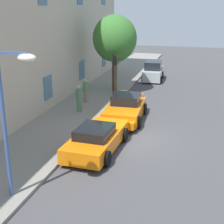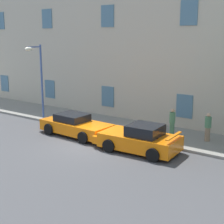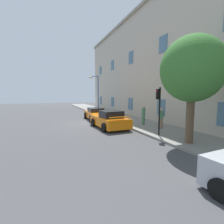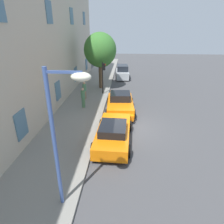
{
  "view_description": "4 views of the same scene",
  "coord_description": "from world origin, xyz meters",
  "px_view_note": "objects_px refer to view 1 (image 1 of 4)",
  "views": [
    {
      "loc": [
        -15.55,
        -3.42,
        6.68
      ],
      "look_at": [
        1.39,
        1.35,
        0.89
      ],
      "focal_mm": 52.97,
      "sensor_mm": 36.0,
      "label": 1
    },
    {
      "loc": [
        11.58,
        -13.62,
        5.94
      ],
      "look_at": [
        0.25,
        2.05,
        1.59
      ],
      "focal_mm": 53.87,
      "sensor_mm": 36.0,
      "label": 2
    },
    {
      "loc": [
        15.85,
        -4.07,
        2.85
      ],
      "look_at": [
        2.06,
        1.47,
        1.24
      ],
      "focal_mm": 26.79,
      "sensor_mm": 36.0,
      "label": 3
    },
    {
      "loc": [
        -12.06,
        0.52,
        6.44
      ],
      "look_at": [
        0.43,
        1.43,
        0.97
      ],
      "focal_mm": 31.58,
      "sensor_mm": 36.0,
      "label": 4
    }
  ],
  "objects_px": {
    "traffic_light": "(114,68)",
    "pedestrian_strolling": "(86,90)",
    "street_lamp": "(13,98)",
    "hatchback_parked": "(153,71)",
    "pedestrian_admiring": "(79,98)",
    "sportscar_yellow_flank": "(125,110)",
    "sportscar_red_lead": "(99,137)",
    "tree_near_kerb": "(115,39)"
  },
  "relations": [
    {
      "from": "sportscar_red_lead",
      "to": "tree_near_kerb",
      "type": "xyz_separation_m",
      "value": [
        10.67,
        2.12,
        3.55
      ]
    },
    {
      "from": "traffic_light",
      "to": "pedestrian_strolling",
      "type": "relative_size",
      "value": 1.93
    },
    {
      "from": "hatchback_parked",
      "to": "pedestrian_admiring",
      "type": "distance_m",
      "value": 11.27
    },
    {
      "from": "tree_near_kerb",
      "to": "pedestrian_admiring",
      "type": "bearing_deg",
      "value": 172.65
    },
    {
      "from": "traffic_light",
      "to": "pedestrian_strolling",
      "type": "distance_m",
      "value": 2.69
    },
    {
      "from": "hatchback_parked",
      "to": "pedestrian_admiring",
      "type": "relative_size",
      "value": 2.19
    },
    {
      "from": "traffic_light",
      "to": "pedestrian_strolling",
      "type": "xyz_separation_m",
      "value": [
        -1.72,
        1.59,
        -1.33
      ]
    },
    {
      "from": "sportscar_yellow_flank",
      "to": "hatchback_parked",
      "type": "distance_m",
      "value": 11.35
    },
    {
      "from": "traffic_light",
      "to": "pedestrian_admiring",
      "type": "bearing_deg",
      "value": 161.12
    },
    {
      "from": "sportscar_yellow_flank",
      "to": "street_lamp",
      "type": "relative_size",
      "value": 0.87
    },
    {
      "from": "hatchback_parked",
      "to": "pedestrian_strolling",
      "type": "distance_m",
      "value": 9.4
    },
    {
      "from": "sportscar_yellow_flank",
      "to": "pedestrian_admiring",
      "type": "distance_m",
      "value": 3.16
    },
    {
      "from": "pedestrian_admiring",
      "to": "pedestrian_strolling",
      "type": "height_order",
      "value": "pedestrian_admiring"
    },
    {
      "from": "hatchback_parked",
      "to": "pedestrian_admiring",
      "type": "xyz_separation_m",
      "value": [
        -10.86,
        3.0,
        0.2
      ]
    },
    {
      "from": "sportscar_yellow_flank",
      "to": "hatchback_parked",
      "type": "xyz_separation_m",
      "value": [
        11.35,
        0.1,
        0.16
      ]
    },
    {
      "from": "sportscar_red_lead",
      "to": "street_lamp",
      "type": "height_order",
      "value": "street_lamp"
    },
    {
      "from": "hatchback_parked",
      "to": "street_lamp",
      "type": "xyz_separation_m",
      "value": [
        -20.62,
        1.38,
        3.0
      ]
    },
    {
      "from": "street_lamp",
      "to": "tree_near_kerb",
      "type": "bearing_deg",
      "value": 3.19
    },
    {
      "from": "pedestrian_admiring",
      "to": "pedestrian_strolling",
      "type": "relative_size",
      "value": 1.03
    },
    {
      "from": "sportscar_red_lead",
      "to": "traffic_light",
      "type": "relative_size",
      "value": 1.61
    },
    {
      "from": "sportscar_yellow_flank",
      "to": "street_lamp",
      "type": "xyz_separation_m",
      "value": [
        -9.28,
        1.48,
        3.16
      ]
    },
    {
      "from": "tree_near_kerb",
      "to": "sportscar_red_lead",
      "type": "bearing_deg",
      "value": -168.78
    },
    {
      "from": "hatchback_parked",
      "to": "tree_near_kerb",
      "type": "bearing_deg",
      "value": 155.89
    },
    {
      "from": "pedestrian_strolling",
      "to": "sportscar_yellow_flank",
      "type": "bearing_deg",
      "value": -126.78
    },
    {
      "from": "sportscar_yellow_flank",
      "to": "pedestrian_strolling",
      "type": "bearing_deg",
      "value": 53.22
    },
    {
      "from": "sportscar_yellow_flank",
      "to": "traffic_light",
      "type": "xyz_separation_m",
      "value": [
        4.26,
        1.81,
        1.66
      ]
    },
    {
      "from": "hatchback_parked",
      "to": "traffic_light",
      "type": "height_order",
      "value": "traffic_light"
    },
    {
      "from": "traffic_light",
      "to": "hatchback_parked",
      "type": "bearing_deg",
      "value": -13.59
    },
    {
      "from": "traffic_light",
      "to": "tree_near_kerb",
      "type": "bearing_deg",
      "value": 14.74
    },
    {
      "from": "pedestrian_strolling",
      "to": "hatchback_parked",
      "type": "bearing_deg",
      "value": -20.58
    },
    {
      "from": "street_lamp",
      "to": "hatchback_parked",
      "type": "bearing_deg",
      "value": -3.84
    },
    {
      "from": "sportscar_red_lead",
      "to": "traffic_light",
      "type": "distance_m",
      "value": 8.93
    },
    {
      "from": "sportscar_yellow_flank",
      "to": "sportscar_red_lead",
      "type": "bearing_deg",
      "value": 176.93
    },
    {
      "from": "tree_near_kerb",
      "to": "street_lamp",
      "type": "xyz_separation_m",
      "value": [
        -15.59,
        -0.87,
        -0.34
      ]
    },
    {
      "from": "traffic_light",
      "to": "sportscar_red_lead",
      "type": "bearing_deg",
      "value": -169.63
    },
    {
      "from": "hatchback_parked",
      "to": "traffic_light",
      "type": "distance_m",
      "value": 7.44
    },
    {
      "from": "street_lamp",
      "to": "traffic_light",
      "type": "bearing_deg",
      "value": 1.39
    },
    {
      "from": "sportscar_yellow_flank",
      "to": "pedestrian_admiring",
      "type": "relative_size",
      "value": 2.74
    },
    {
      "from": "pedestrian_strolling",
      "to": "street_lamp",
      "type": "bearing_deg",
      "value": -170.77
    },
    {
      "from": "street_lamp",
      "to": "pedestrian_strolling",
      "type": "distance_m",
      "value": 12.31
    },
    {
      "from": "sportscar_yellow_flank",
      "to": "hatchback_parked",
      "type": "bearing_deg",
      "value": 0.5
    },
    {
      "from": "traffic_light",
      "to": "pedestrian_admiring",
      "type": "relative_size",
      "value": 1.88
    }
  ]
}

